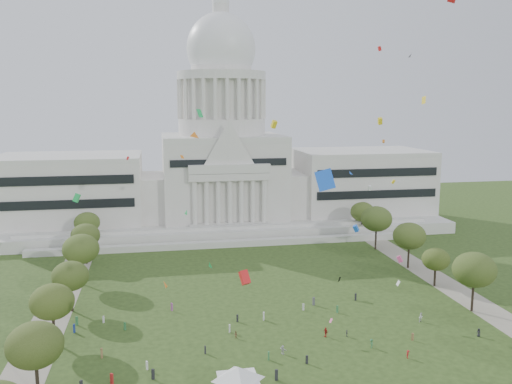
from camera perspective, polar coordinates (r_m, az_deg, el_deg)
ground at (r=101.80m, az=4.89°, el=-17.68°), size 400.00×400.00×0.00m
capitol at (r=203.74m, az=-3.55°, el=2.64°), size 160.00×64.50×91.30m
path_left at (r=128.17m, az=-20.79°, el=-12.40°), size 8.00×160.00×0.04m
path_right at (r=145.50m, az=20.38°, el=-9.74°), size 8.00×160.00×0.04m
row_tree_l_1 at (r=94.19m, az=-22.26°, el=-14.70°), size 8.86×8.86×12.59m
row_tree_l_2 at (r=113.00m, az=-20.67°, el=-10.76°), size 8.42×8.42×11.97m
row_tree_r_2 at (r=130.54m, az=22.00°, el=-7.60°), size 9.55×9.55×13.58m
row_tree_l_3 at (r=128.46m, az=-18.96°, el=-8.37°), size 8.12×8.12×11.55m
row_tree_r_3 at (r=145.35m, az=18.41°, el=-6.74°), size 7.01×7.01×9.98m
row_tree_l_4 at (r=145.73m, az=-17.95°, el=-5.73°), size 9.29×9.29×13.21m
row_tree_r_4 at (r=158.23m, az=15.85°, el=-4.48°), size 9.19×9.19×13.06m
row_tree_l_5 at (r=163.99m, az=-17.52°, el=-4.39°), size 8.33×8.33×11.85m
row_tree_r_5 at (r=175.36m, az=12.57°, el=-2.78°), size 9.82×9.82×13.96m
row_tree_l_6 at (r=181.77m, az=-17.37°, el=-3.10°), size 8.19×8.19×11.64m
row_tree_r_6 at (r=192.79m, az=11.15°, el=-2.07°), size 8.42×8.42×11.97m
event_tent at (r=90.76m, az=-1.89°, el=-18.50°), size 8.93×8.93×4.96m
person_0 at (r=120.37m, az=22.40°, el=-13.52°), size 0.89×1.00×1.71m
person_2 at (r=123.71m, az=16.99°, el=-12.50°), size 1.14×0.97×2.02m
person_3 at (r=109.44m, az=12.05°, el=-15.33°), size 0.65×1.18×1.79m
person_4 at (r=112.59m, az=7.34°, el=-14.40°), size 1.06×1.32×1.98m
person_5 at (r=105.04m, az=2.83°, el=-16.25°), size 1.39×1.66×1.70m
person_8 at (r=111.32m, az=-2.15°, el=-14.77°), size 0.78×0.59×1.44m
person_9 at (r=107.07m, az=15.70°, el=-16.13°), size 1.11×1.04×1.56m
person_10 at (r=113.35m, az=9.54°, el=-14.44°), size 0.65×0.92×1.42m
distant_crowd at (r=111.19m, az=-5.18°, el=-14.74°), size 66.55×34.91×1.95m
kite_swarm at (r=98.82m, az=3.52°, el=-1.41°), size 92.84×101.69×64.55m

